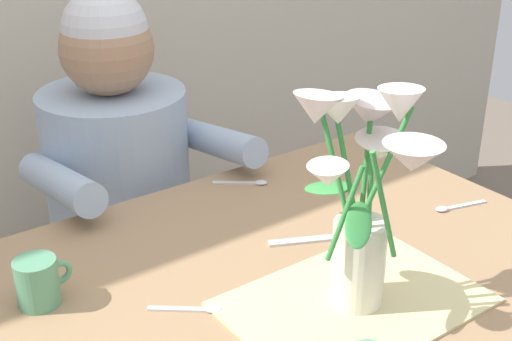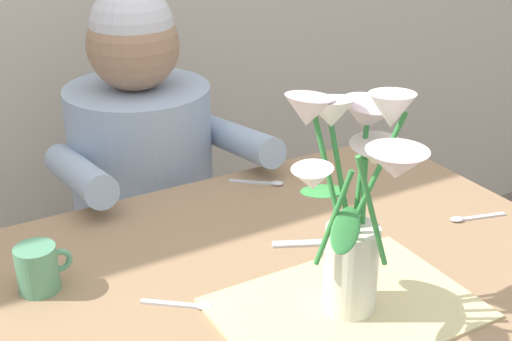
# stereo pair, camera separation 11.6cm
# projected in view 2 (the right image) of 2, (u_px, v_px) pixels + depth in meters

# --- Properties ---
(dining_table) EXTENTS (1.20, 0.80, 0.74)m
(dining_table) POSITION_uv_depth(u_px,v_px,m) (257.00, 328.00, 1.22)
(dining_table) COLOR #9E7A56
(dining_table) RESTS_ON ground_plane
(seated_person) EXTENTS (0.45, 0.47, 1.14)m
(seated_person) POSITION_uv_depth(u_px,v_px,m) (147.00, 216.00, 1.76)
(seated_person) COLOR #4C4C56
(seated_person) RESTS_ON ground_plane
(striped_placemat) EXTENTS (0.40, 0.28, 0.00)m
(striped_placemat) POSITION_uv_depth(u_px,v_px,m) (346.00, 308.00, 1.11)
(striped_placemat) COLOR beige
(striped_placemat) RESTS_ON dining_table
(flower_vase) EXTENTS (0.23, 0.27, 0.37)m
(flower_vase) POSITION_uv_depth(u_px,v_px,m) (355.00, 191.00, 1.02)
(flower_vase) COLOR silver
(flower_vase) RESTS_ON dining_table
(dinner_knife) EXTENTS (0.18, 0.10, 0.00)m
(dinner_knife) POSITION_uv_depth(u_px,v_px,m) (324.00, 243.00, 1.29)
(dinner_knife) COLOR silver
(dinner_knife) RESTS_ON dining_table
(coffee_cup) EXTENTS (0.09, 0.07, 0.08)m
(coffee_cup) POSITION_uv_depth(u_px,v_px,m) (38.00, 268.00, 1.15)
(coffee_cup) COLOR #569970
(coffee_cup) RESTS_ON dining_table
(spoon_0) EXTENTS (0.10, 0.09, 0.01)m
(spoon_0) POSITION_uv_depth(u_px,v_px,m) (265.00, 183.00, 1.52)
(spoon_0) COLOR silver
(spoon_0) RESTS_ON dining_table
(spoon_1) EXTENTS (0.10, 0.09, 0.01)m
(spoon_1) POSITION_uv_depth(u_px,v_px,m) (189.00, 305.00, 1.12)
(spoon_1) COLOR silver
(spoon_1) RESTS_ON dining_table
(spoon_2) EXTENTS (0.12, 0.05, 0.01)m
(spoon_2) POSITION_uv_depth(u_px,v_px,m) (469.00, 218.00, 1.38)
(spoon_2) COLOR silver
(spoon_2) RESTS_ON dining_table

